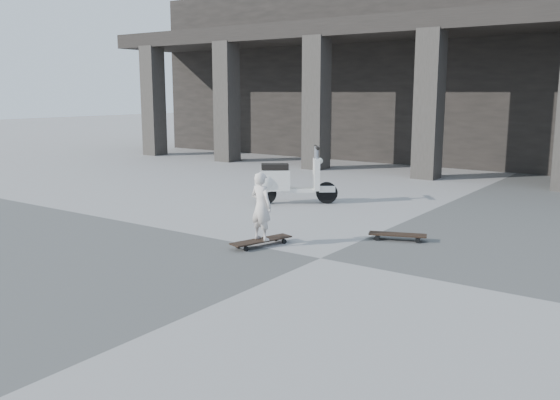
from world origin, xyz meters
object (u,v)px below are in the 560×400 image
Objects in this scene: longboard at (261,241)px; skateboard_spare at (398,235)px; child at (261,206)px; scooter at (282,181)px.

skateboard_spare is (1.57, 1.55, 0.00)m from longboard.
scooter is at bearing -54.28° from child.
scooter is at bearing 134.69° from skateboard_spare.
skateboard_spare is at bearing -129.61° from child.
scooter is (-1.76, 3.07, -0.14)m from child.
child is at bearing 108.35° from longboard.
longboard is 0.71× the size of scooter.
skateboard_spare is at bearing -28.89° from longboard.
child is 0.70× the size of scooter.
child is (-0.00, -0.00, 0.55)m from longboard.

